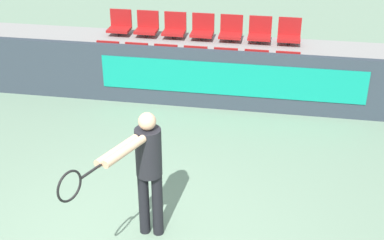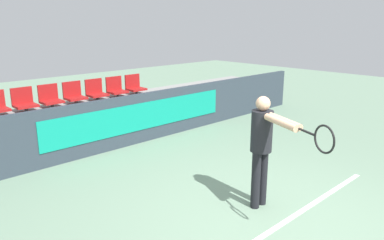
# 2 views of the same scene
# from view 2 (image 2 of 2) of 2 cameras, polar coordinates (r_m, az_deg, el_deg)

# --- Properties ---
(ground_plane) EXTENTS (30.00, 30.00, 0.00)m
(ground_plane) POSITION_cam_2_polar(r_m,az_deg,el_deg) (5.38, 12.60, -14.80)
(ground_plane) COLOR gray
(court_baseline) EXTENTS (4.74, 0.08, 0.01)m
(court_baseline) POSITION_cam_2_polar(r_m,az_deg,el_deg) (5.33, 13.54, -15.10)
(court_baseline) COLOR white
(court_baseline) RESTS_ON ground
(barrier_wall) EXTENTS (12.58, 0.14, 1.09)m
(barrier_wall) POSITION_cam_2_polar(r_m,az_deg,el_deg) (7.95, -12.00, -0.61)
(barrier_wall) COLOR #2D3842
(barrier_wall) RESTS_ON ground
(bleacher_tier_front) EXTENTS (12.18, 0.93, 0.37)m
(bleacher_tier_front) POSITION_cam_2_polar(r_m,az_deg,el_deg) (8.49, -13.95, -2.26)
(bleacher_tier_front) COLOR gray
(bleacher_tier_front) RESTS_ON ground
(bleacher_tier_middle) EXTENTS (12.18, 0.93, 0.74)m
(bleacher_tier_middle) POSITION_cam_2_polar(r_m,az_deg,el_deg) (9.24, -16.92, 0.11)
(bleacher_tier_middle) COLOR gray
(bleacher_tier_middle) RESTS_ON ground
(stadium_chair_0) EXTENTS (0.45, 0.38, 0.50)m
(stadium_chair_0) POSITION_cam_2_polar(r_m,az_deg,el_deg) (7.84, -25.50, -1.76)
(stadium_chair_0) COLOR #333333
(stadium_chair_0) RESTS_ON bleacher_tier_front
(stadium_chair_1) EXTENTS (0.45, 0.38, 0.50)m
(stadium_chair_1) POSITION_cam_2_polar(r_m,az_deg,el_deg) (8.02, -21.64, -0.99)
(stadium_chair_1) COLOR #333333
(stadium_chair_1) RESTS_ON bleacher_tier_front
(stadium_chair_2) EXTENTS (0.45, 0.38, 0.50)m
(stadium_chair_2) POSITION_cam_2_polar(r_m,az_deg,el_deg) (8.24, -17.97, -0.25)
(stadium_chair_2) COLOR #333333
(stadium_chair_2) RESTS_ON bleacher_tier_front
(stadium_chair_3) EXTENTS (0.45, 0.38, 0.50)m
(stadium_chair_3) POSITION_cam_2_polar(r_m,az_deg,el_deg) (8.49, -14.51, 0.45)
(stadium_chair_3) COLOR #333333
(stadium_chair_3) RESTS_ON bleacher_tier_front
(stadium_chair_4) EXTENTS (0.45, 0.38, 0.50)m
(stadium_chair_4) POSITION_cam_2_polar(r_m,az_deg,el_deg) (8.77, -11.25, 1.10)
(stadium_chair_4) COLOR #333333
(stadium_chair_4) RESTS_ON bleacher_tier_front
(stadium_chair_5) EXTENTS (0.45, 0.38, 0.50)m
(stadium_chair_5) POSITION_cam_2_polar(r_m,az_deg,el_deg) (9.08, -8.21, 1.71)
(stadium_chair_5) COLOR #333333
(stadium_chair_5) RESTS_ON bleacher_tier_front
(stadium_chair_6) EXTENTS (0.45, 0.38, 0.50)m
(stadium_chair_6) POSITION_cam_2_polar(r_m,az_deg,el_deg) (9.42, -5.37, 2.27)
(stadium_chair_6) COLOR #333333
(stadium_chair_6) RESTS_ON bleacher_tier_front
(stadium_chair_8) EXTENTS (0.45, 0.38, 0.50)m
(stadium_chair_8) POSITION_cam_2_polar(r_m,az_deg,el_deg) (8.79, -24.21, 2.57)
(stadium_chair_8) COLOR #333333
(stadium_chair_8) RESTS_ON bleacher_tier_middle
(stadium_chair_9) EXTENTS (0.45, 0.38, 0.50)m
(stadium_chair_9) POSITION_cam_2_polar(r_m,az_deg,el_deg) (8.99, -20.79, 3.17)
(stadium_chair_9) COLOR #333333
(stadium_chair_9) RESTS_ON bleacher_tier_middle
(stadium_chair_10) EXTENTS (0.45, 0.38, 0.50)m
(stadium_chair_10) POSITION_cam_2_polar(r_m,az_deg,el_deg) (9.22, -17.52, 3.73)
(stadium_chair_10) COLOR #333333
(stadium_chair_10) RESTS_ON bleacher_tier_middle
(stadium_chair_11) EXTENTS (0.45, 0.38, 0.50)m
(stadium_chair_11) POSITION_cam_2_polar(r_m,az_deg,el_deg) (9.48, -14.42, 4.24)
(stadium_chair_11) COLOR #333333
(stadium_chair_11) RESTS_ON bleacher_tier_middle
(stadium_chair_12) EXTENTS (0.45, 0.38, 0.50)m
(stadium_chair_12) POSITION_cam_2_polar(r_m,az_deg,el_deg) (9.77, -11.49, 4.72)
(stadium_chair_12) COLOR #333333
(stadium_chair_12) RESTS_ON bleacher_tier_middle
(stadium_chair_13) EXTENTS (0.45, 0.38, 0.50)m
(stadium_chair_13) POSITION_cam_2_polar(r_m,az_deg,el_deg) (10.08, -8.73, 5.16)
(stadium_chair_13) COLOR #333333
(stadium_chair_13) RESTS_ON bleacher_tier_middle
(tennis_player) EXTENTS (0.69, 1.45, 1.64)m
(tennis_player) POSITION_cam_2_polar(r_m,az_deg,el_deg) (5.28, 10.96, -3.30)
(tennis_player) COLOR black
(tennis_player) RESTS_ON ground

